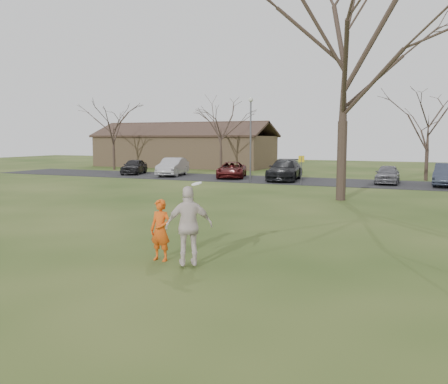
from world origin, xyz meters
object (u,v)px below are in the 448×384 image
(car_2, at_px, (232,170))
(car_4, at_px, (387,174))
(catching_play, at_px, (189,226))
(car_3, at_px, (285,170))
(building, at_px, (184,150))
(car_0, at_px, (134,166))
(player_defender, at_px, (161,230))
(car_5, at_px, (448,175))
(car_1, at_px, (173,167))
(lamp_post, at_px, (251,129))
(big_tree, at_px, (344,67))

(car_2, distance_m, car_4, 12.19)
(catching_play, bearing_deg, car_2, 110.58)
(catching_play, bearing_deg, car_3, 101.05)
(car_4, height_order, catching_play, catching_play)
(building, bearing_deg, car_0, -82.72)
(player_defender, distance_m, car_5, 26.07)
(catching_play, bearing_deg, car_1, 120.74)
(car_5, distance_m, lamp_post, 14.06)
(car_4, bearing_deg, player_defender, -99.75)
(building, bearing_deg, player_defender, -62.36)
(car_1, bearing_deg, catching_play, -71.22)
(car_0, relative_size, car_5, 0.86)
(player_defender, xyz_separation_m, car_2, (-8.46, 25.03, -0.15))
(car_3, bearing_deg, lamp_post, -134.75)
(car_2, bearing_deg, car_1, 163.98)
(car_2, height_order, lamp_post, lamp_post)
(car_1, height_order, lamp_post, lamp_post)
(car_0, relative_size, car_2, 0.86)
(big_tree, bearing_deg, catching_play, -94.48)
(car_2, height_order, building, building)
(player_defender, relative_size, car_3, 0.30)
(building, height_order, lamp_post, lamp_post)
(car_0, relative_size, catching_play, 1.86)
(car_0, distance_m, lamp_post, 13.16)
(car_1, relative_size, car_4, 1.19)
(catching_play, xyz_separation_m, building, (-20.82, 38.07, 0.84))
(building, xyz_separation_m, lamp_post, (14.00, -15.50, 2.04))
(car_0, relative_size, building, 0.20)
(car_2, height_order, car_3, car_3)
(player_defender, distance_m, catching_play, 1.14)
(car_0, distance_m, car_5, 25.83)
(car_1, relative_size, building, 0.23)
(car_2, height_order, catching_play, catching_play)
(car_3, relative_size, lamp_post, 0.88)
(catching_play, xyz_separation_m, lamp_post, (-6.82, 22.57, 2.87))
(building, bearing_deg, lamp_post, -47.91)
(player_defender, relative_size, building, 0.08)
(car_4, height_order, lamp_post, lamp_post)
(car_0, height_order, car_3, car_3)
(player_defender, height_order, car_3, player_defender)
(car_5, xyz_separation_m, catching_play, (-6.61, -25.25, 0.29))
(car_2, bearing_deg, player_defender, -88.30)
(car_3, xyz_separation_m, lamp_post, (-1.93, -2.48, 3.13))
(car_1, bearing_deg, lamp_post, -30.16)
(catching_play, relative_size, lamp_post, 0.35)
(car_5, bearing_deg, car_1, -175.70)
(player_defender, relative_size, car_1, 0.36)
(player_defender, relative_size, car_0, 0.42)
(player_defender, relative_size, catching_play, 0.78)
(player_defender, xyz_separation_m, catching_play, (1.06, -0.33, 0.26))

